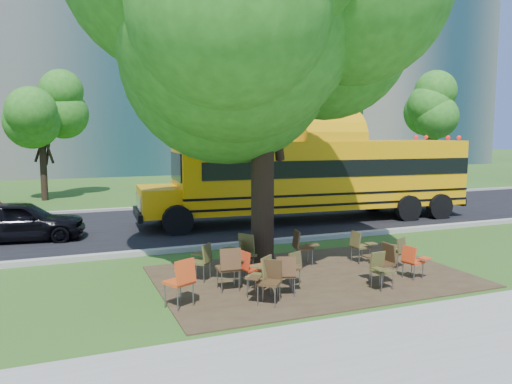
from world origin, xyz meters
name	(u,v)px	position (x,y,z in m)	size (l,w,h in m)	color
ground	(264,276)	(0.00, 0.00, 0.00)	(160.00, 160.00, 0.00)	#2D4E18
sidewalk	(401,369)	(0.00, -5.00, 0.02)	(60.00, 4.00, 0.04)	gray
dirt_patch	(312,276)	(1.00, -0.50, 0.01)	(7.00, 4.50, 0.03)	#382819
asphalt_road	(190,224)	(0.00, 7.00, 0.02)	(80.00, 8.00, 0.04)	black
kerb_near	(224,246)	(0.00, 3.00, 0.07)	(80.00, 0.25, 0.14)	gray
kerb_far	(166,207)	(0.00, 11.10, 0.07)	(80.00, 0.25, 0.14)	gray
building_main	(4,38)	(-8.00, 36.00, 11.00)	(38.00, 16.00, 22.00)	#61615C
building_right	(334,47)	(24.00, 38.00, 12.50)	(30.00, 16.00, 25.00)	slate
bg_tree_2	(41,114)	(-5.00, 16.00, 4.21)	(4.80, 4.80, 6.62)	black
bg_tree_3	(301,100)	(8.00, 14.00, 5.03)	(5.60, 5.60, 7.84)	black
bg_tree_4	(432,115)	(16.00, 13.00, 4.34)	(5.00, 5.00, 6.85)	black
main_tree	(263,9)	(0.26, 0.71, 6.15)	(7.20, 7.20, 9.76)	black
school_bus	(320,175)	(4.79, 6.01, 1.73)	(12.41, 3.50, 3.00)	orange
chair_0	(182,277)	(-2.25, -1.41, 0.60)	(0.65, 0.78, 0.96)	#D24416
chair_1	(230,264)	(-1.10, -0.83, 0.59)	(0.64, 0.56, 0.96)	#4F341C
chair_2	(262,272)	(-0.65, -1.48, 0.55)	(0.60, 0.75, 0.88)	brown
chair_3	(268,277)	(-0.66, -1.83, 0.54)	(0.75, 0.59, 0.87)	#402B16
chair_4	(287,271)	(-0.15, -1.56, 0.53)	(0.67, 0.53, 0.86)	#4C301B
chair_5	(380,267)	(1.88, -1.87, 0.49)	(0.53, 0.51, 0.80)	#48441F
chair_6	(383,259)	(2.20, -1.53, 0.56)	(0.53, 0.58, 0.90)	#3F2A16
chair_7	(413,259)	(2.98, -1.54, 0.48)	(0.56, 0.53, 0.78)	red
chair_8	(202,258)	(-1.43, 0.10, 0.53)	(0.58, 0.74, 0.86)	#4C4820
chair_9	(242,250)	(-0.41, 0.32, 0.58)	(0.78, 0.63, 0.94)	#4C4821
chair_10	(244,255)	(-0.40, 0.21, 0.49)	(0.50, 0.64, 0.79)	#473F1F
chair_11	(292,265)	(0.24, -1.01, 0.49)	(0.54, 0.62, 0.79)	#443C1D
chair_12	(360,244)	(2.66, 0.09, 0.51)	(0.51, 0.55, 0.83)	#4E4421
chair_13	(397,249)	(3.23, -0.67, 0.49)	(0.54, 0.63, 0.79)	#493F20
chair_14	(250,265)	(-0.64, -0.76, 0.50)	(0.57, 0.55, 0.81)	red
chair_15	(302,244)	(1.18, 0.39, 0.56)	(0.53, 0.65, 0.90)	#4A311A
black_car	(20,221)	(-5.48, 6.09, 0.64)	(1.51, 3.74, 1.27)	black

